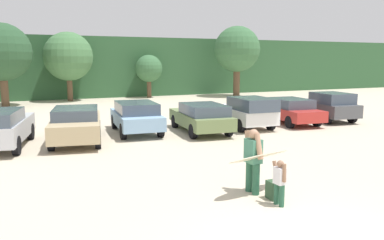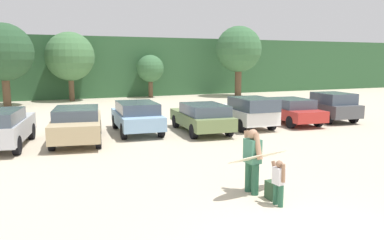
# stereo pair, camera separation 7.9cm
# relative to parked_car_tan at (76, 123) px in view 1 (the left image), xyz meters

# --- Properties ---
(hillside_ridge) EXTENTS (108.00, 12.00, 5.48)m
(hillside_ridge) POSITION_rel_parked_car_tan_xyz_m (2.97, 24.41, 1.97)
(hillside_ridge) COLOR #2D5633
(hillside_ridge) RESTS_ON ground_plane
(tree_center) EXTENTS (4.20, 4.20, 6.06)m
(tree_center) POSITION_rel_parked_car_tan_xyz_m (-3.38, 14.92, 3.16)
(tree_center) COLOR brown
(tree_center) RESTS_ON ground_plane
(tree_ridge_back) EXTENTS (4.00, 4.00, 5.68)m
(tree_ridge_back) POSITION_rel_parked_car_tan_xyz_m (1.41, 16.93, 2.89)
(tree_ridge_back) COLOR brown
(tree_ridge_back) RESTS_ON ground_plane
(tree_center_left) EXTENTS (2.45, 2.45, 3.86)m
(tree_center_left) POSITION_rel_parked_car_tan_xyz_m (8.37, 17.27, 1.83)
(tree_center_left) COLOR brown
(tree_center_left) RESTS_ON ground_plane
(tree_far_right) EXTENTS (4.24, 4.24, 6.52)m
(tree_far_right) POSITION_rel_parked_car_tan_xyz_m (16.30, 15.21, 3.59)
(tree_far_right) COLOR brown
(tree_far_right) RESTS_ON ground_plane
(parked_car_tan) EXTENTS (2.63, 4.87, 1.43)m
(parked_car_tan) POSITION_rel_parked_car_tan_xyz_m (0.00, 0.00, 0.00)
(parked_car_tan) COLOR tan
(parked_car_tan) RESTS_ON ground_plane
(parked_car_sky_blue) EXTENTS (2.13, 4.36, 1.45)m
(parked_car_sky_blue) POSITION_rel_parked_car_tan_xyz_m (2.79, 0.96, 0.02)
(parked_car_sky_blue) COLOR #84ADD1
(parked_car_sky_blue) RESTS_ON ground_plane
(parked_car_olive_green) EXTENTS (2.22, 4.55, 1.38)m
(parked_car_olive_green) POSITION_rel_parked_car_tan_xyz_m (5.63, -0.15, -0.02)
(parked_car_olive_green) COLOR #6B7F4C
(parked_car_olive_green) RESTS_ON ground_plane
(parked_car_white) EXTENTS (1.99, 4.14, 1.57)m
(parked_car_white) POSITION_rel_parked_car_tan_xyz_m (8.22, 0.10, 0.06)
(parked_car_white) COLOR white
(parked_car_white) RESTS_ON ground_plane
(parked_car_red) EXTENTS (2.21, 4.72, 1.35)m
(parked_car_red) POSITION_rel_parked_car_tan_xyz_m (11.10, 0.47, -0.06)
(parked_car_red) COLOR #B72D28
(parked_car_red) RESTS_ON ground_plane
(parked_car_dark_gray) EXTENTS (2.20, 4.32, 1.60)m
(parked_car_dark_gray) POSITION_rel_parked_car_tan_xyz_m (13.65, 0.43, 0.05)
(parked_car_dark_gray) COLOR #4C4F54
(parked_car_dark_gray) RESTS_ON ground_plane
(person_adult) EXTENTS (0.33, 0.74, 1.66)m
(person_adult) POSITION_rel_parked_car_tan_xyz_m (3.38, -8.23, 0.17)
(person_adult) COLOR #26593F
(person_adult) RESTS_ON ground_plane
(person_child) EXTENTS (0.22, 0.47, 1.08)m
(person_child) POSITION_rel_parked_car_tan_xyz_m (3.49, -9.22, -0.16)
(person_child) COLOR #26593F
(person_child) RESTS_ON ground_plane
(surfboard_cream) EXTENTS (2.10, 1.00, 0.30)m
(surfboard_cream) POSITION_rel_parked_car_tan_xyz_m (3.51, -8.32, 0.19)
(surfboard_cream) COLOR beige
(backpack_dropped) EXTENTS (0.24, 0.34, 0.45)m
(backpack_dropped) POSITION_rel_parked_car_tan_xyz_m (3.61, -8.81, -0.55)
(backpack_dropped) COLOR #2D4C33
(backpack_dropped) RESTS_ON ground_plane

